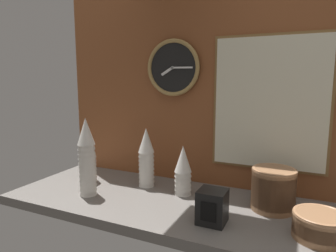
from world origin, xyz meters
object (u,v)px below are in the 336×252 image
Objects in this scene: bowl_stack_far_right at (320,225)px; cup_stack_center_left at (146,157)px; cup_stack_center at (183,170)px; bowl_stack_right at (273,188)px; menu_board at (269,104)px; napkin_dispenser at (212,207)px; wall_clock at (173,68)px; cup_stack_left at (87,157)px; cup_stack_far_left at (89,158)px.

cup_stack_center_left is at bearing 165.68° from bowl_stack_far_right.
cup_stack_center_left is at bearing 172.87° from cup_stack_center.
cup_stack_center is 0.38m from bowl_stack_right.
menu_board reaches higher than napkin_dispenser.
bowl_stack_far_right is (0.73, -0.19, -0.09)m from cup_stack_center_left.
cup_stack_center is 0.81× the size of wall_clock.
menu_board is (0.70, 0.35, 0.23)m from cup_stack_left.
cup_stack_left is 0.19m from cup_stack_far_left.
cup_stack_left is 0.42m from cup_stack_center.
napkin_dispenser is at bearing -173.22° from bowl_stack_far_right.
wall_clock is (0.26, 0.34, 0.39)m from cup_stack_left.
cup_stack_left is 0.92m from bowl_stack_far_right.
cup_stack_center is at bearing -152.69° from menu_board.
menu_board is at bearing 106.38° from bowl_stack_right.
wall_clock reaches higher than cup_stack_center_left.
wall_clock reaches higher than bowl_stack_right.
cup_stack_far_left is at bearing -151.45° from wall_clock.
bowl_stack_right is 0.36m from menu_board.
wall_clock is (0.08, 0.14, 0.42)m from cup_stack_center_left.
cup_stack_center_left is (0.18, 0.21, -0.03)m from cup_stack_left.
bowl_stack_far_right is at bearing -57.89° from menu_board.
bowl_stack_right is at bearing 2.81° from cup_stack_far_left.
bowl_stack_far_right is at bearing -6.87° from cup_stack_far_left.
napkin_dispenser is (-0.18, -0.21, -0.03)m from bowl_stack_right.
cup_stack_left is 1.43× the size of cup_stack_far_left.
menu_board is at bearing 1.14° from wall_clock.
wall_clock is at bearing 28.55° from cup_stack_far_left.
cup_stack_left reaches higher than cup_stack_center.
bowl_stack_right reaches higher than napkin_dispenser.
cup_stack_left reaches higher than cup_stack_center_left.
menu_board is at bearing 14.36° from cup_stack_far_left.
cup_stack_center is at bearing 25.62° from cup_stack_left.
cup_stack_center_left reaches higher than cup_stack_far_left.
cup_stack_far_left reaches higher than cup_stack_center.
cup_stack_center_left is 0.48× the size of menu_board.
cup_stack_left is 0.82m from menu_board.
menu_board is at bearing 26.41° from cup_stack_left.
cup_stack_left is at bearing -166.30° from bowl_stack_right.
bowl_stack_far_right is 0.53m from menu_board.
bowl_stack_right is at bearing 0.47° from cup_stack_center.
bowl_stack_right is at bearing -73.62° from menu_board.
cup_stack_far_left is 0.41× the size of menu_board.
cup_stack_center_left is (-0.20, 0.02, 0.03)m from cup_stack_center.
menu_board reaches higher than bowl_stack_far_right.
napkin_dispenser is (0.68, -0.16, -0.06)m from cup_stack_far_left.
bowl_stack_far_right is 0.62× the size of wall_clock.
cup_stack_far_left is at bearing -167.58° from cup_stack_center_left.
cup_stack_left reaches higher than cup_stack_far_left.
cup_stack_left is 0.58× the size of menu_board.
cup_stack_left is 0.27m from cup_stack_center_left.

